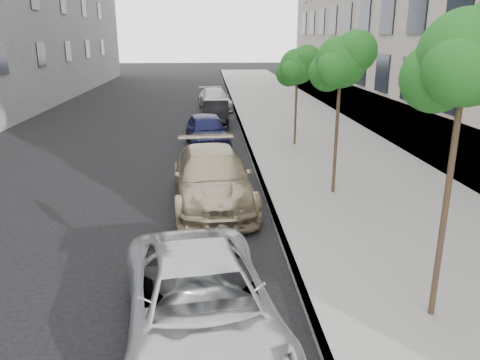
{
  "coord_description": "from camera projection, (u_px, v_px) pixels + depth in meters",
  "views": [
    {
      "loc": [
        -0.51,
        -5.19,
        4.67
      ],
      "look_at": [
        0.18,
        5.0,
        1.5
      ],
      "focal_mm": 35.0,
      "sensor_mm": 36.0,
      "label": 1
    }
  ],
  "objects": [
    {
      "name": "suv",
      "position": [
        212.0,
        178.0,
        13.35
      ],
      "size": [
        2.54,
        5.48,
        1.55
      ],
      "primitive_type": "imported",
      "rotation": [
        0.0,
        0.0,
        0.07
      ],
      "color": "tan",
      "rests_on": "ground"
    },
    {
      "name": "tree_far",
      "position": [
        298.0,
        66.0,
        19.37
      ],
      "size": [
        1.79,
        1.59,
        4.17
      ],
      "color": "#38281C",
      "rests_on": "sidewalk"
    },
    {
      "name": "sedan_blue",
      "position": [
        207.0,
        131.0,
        20.18
      ],
      "size": [
        2.15,
        4.38,
        1.44
      ],
      "primitive_type": "imported",
      "rotation": [
        0.0,
        0.0,
        0.11
      ],
      "color": "#111339",
      "rests_on": "ground"
    },
    {
      "name": "tree_mid",
      "position": [
        342.0,
        62.0,
        13.03
      ],
      "size": [
        1.77,
        1.57,
        4.69
      ],
      "color": "#38281C",
      "rests_on": "sidewalk"
    },
    {
      "name": "sidewalk",
      "position": [
        285.0,
        111.0,
        29.49
      ],
      "size": [
        6.4,
        72.0,
        0.14
      ],
      "primitive_type": "cube",
      "color": "gray",
      "rests_on": "ground"
    },
    {
      "name": "tree_near",
      "position": [
        468.0,
        58.0,
        6.71
      ],
      "size": [
        1.75,
        1.55,
        5.09
      ],
      "color": "#38281C",
      "rests_on": "sidewalk"
    },
    {
      "name": "sedan_rear",
      "position": [
        215.0,
        99.0,
        30.59
      ],
      "size": [
        2.4,
        4.74,
        1.32
      ],
      "primitive_type": "imported",
      "rotation": [
        0.0,
        0.0,
        0.12
      ],
      "color": "#B4B8BC",
      "rests_on": "ground"
    },
    {
      "name": "sedan_black",
      "position": [
        216.0,
        113.0,
        25.27
      ],
      "size": [
        1.48,
        3.93,
        1.28
      ],
      "primitive_type": "imported",
      "rotation": [
        0.0,
        0.0,
        -0.03
      ],
      "color": "black",
      "rests_on": "ground"
    },
    {
      "name": "curb",
      "position": [
        235.0,
        112.0,
        29.29
      ],
      "size": [
        0.15,
        72.0,
        0.14
      ],
      "primitive_type": "cube",
      "color": "#9E9B93",
      "rests_on": "ground"
    },
    {
      "name": "minivan",
      "position": [
        201.0,
        304.0,
        7.23
      ],
      "size": [
        2.95,
        5.2,
        1.37
      ],
      "primitive_type": "imported",
      "rotation": [
        0.0,
        0.0,
        0.14
      ],
      "color": "silver",
      "rests_on": "ground"
    }
  ]
}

